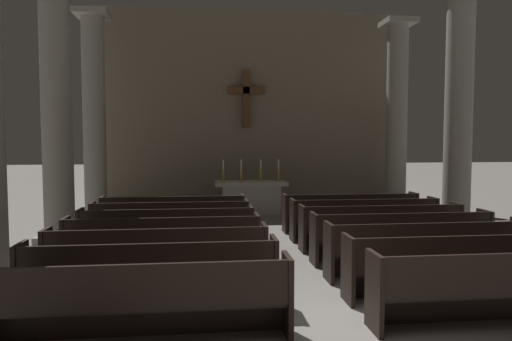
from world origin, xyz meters
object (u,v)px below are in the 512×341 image
Objects in this scene: pew_right_row_4 at (401,237)px; pew_right_row_7 at (350,212)px; pew_left_row_6 at (171,223)px; pew_right_row_1 at (506,288)px; pew_left_row_2 at (151,276)px; pew_right_row_2 at (461,266)px; pew_left_row_7 at (174,215)px; pew_left_row_4 at (163,243)px; column_left_third at (94,118)px; candlestick_inner_right at (261,174)px; pew_left_row_1 at (141,302)px; pew_left_row_3 at (158,257)px; altar at (251,197)px; candlestick_outer_right at (278,174)px; pew_right_row_5 at (381,227)px; candlestick_outer_left at (223,175)px; column_left_second at (57,110)px; pew_right_row_3 at (427,249)px; column_right_third at (397,119)px; column_right_second at (458,113)px; pew_right_row_6 at (364,219)px; candlestick_inner_left at (241,174)px; pew_left_row_5 at (167,232)px.

pew_right_row_7 is (0.00, 3.04, 0.00)m from pew_right_row_4.
pew_left_row_6 is 6.68m from pew_right_row_1.
pew_right_row_2 is at bearing 0.00° from pew_left_row_2.
pew_left_row_6 and pew_left_row_7 have the same top height.
pew_left_row_4 is at bearing -90.00° from pew_left_row_7.
column_left_third is (-2.44, 4.04, 2.44)m from pew_left_row_6.
pew_left_row_1 is at bearing -105.21° from candlestick_inner_right.
altar is (2.17, 7.08, 0.06)m from pew_left_row_3.
candlestick_outer_right reaches higher than pew_left_row_2.
pew_left_row_3 and pew_right_row_5 have the same top height.
pew_right_row_2 is 5.08× the size of candlestick_outer_left.
column_left_second is at bearing 135.01° from pew_left_row_4.
candlestick_outer_right is (0.55, 0.00, 0.00)m from candlestick_inner_right.
pew_right_row_3 is 8.00m from column_left_second.
pew_right_row_1 is 6.08m from pew_right_row_7.
pew_left_row_3 is at bearing -133.81° from column_right_third.
column_right_second reaches higher than altar.
altar is 0.75m from candlestick_inner_right.
candlestick_inner_right is at bearing 121.78° from pew_right_row_7.
pew_right_row_7 is (4.35, 5.06, 0.00)m from pew_left_row_2.
pew_left_row_7 is 3.39m from candlestick_outer_left.
pew_left_row_7 is 4.35m from pew_right_row_7.
pew_left_row_1 is 1.00× the size of pew_left_row_6.
pew_left_row_4 is 5.31m from pew_right_row_7.
pew_left_row_1 is 9.62m from candlestick_outer_right.
pew_left_row_7 is 4.59m from column_left_third.
column_right_third is (2.44, 4.04, 2.44)m from pew_right_row_6.
pew_right_row_5 is 1.00× the size of pew_right_row_7.
pew_left_row_2 is 1.00× the size of pew_right_row_4.
pew_left_row_7 and pew_right_row_1 have the same top height.
candlestick_outer_left is at bearing 81.72° from pew_left_row_1.
pew_right_row_6 is 8.27m from column_left_third.
pew_left_row_2 and pew_right_row_7 have the same top height.
candlestick_inner_left is (-2.47, 7.08, 0.74)m from pew_right_row_3.
pew_right_row_1 is at bearing -13.11° from pew_left_row_2.
pew_right_row_6 is 0.56× the size of column_right_third.
candlestick_outer_right reaches higher than pew_right_row_5.
pew_right_row_5 is 5.50m from altar.
altar reaches higher than pew_left_row_4.
pew_left_row_2 is 4.47m from pew_right_row_1.
pew_right_row_7 is at bearing 90.00° from pew_right_row_4.
column_left_second reaches higher than pew_right_row_7.
column_left_second is 9.06× the size of candlestick_outer_left.
column_right_third is at bearing 36.66° from pew_left_row_5.
pew_left_row_4 is at bearing -166.89° from pew_right_row_5.
pew_right_row_2 is (4.35, 1.01, 0.00)m from pew_left_row_1.
pew_right_row_4 is at bearing -19.77° from column_left_second.
pew_right_row_2 is 5.65m from column_right_second.
column_left_second is 5.89m from candlestick_inner_left.
column_left_third reaches higher than candlestick_inner_left.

